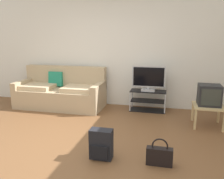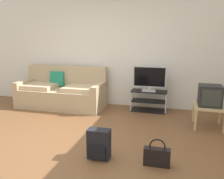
# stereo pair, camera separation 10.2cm
# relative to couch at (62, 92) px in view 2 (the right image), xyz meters

# --- Properties ---
(ground_plane) EXTENTS (9.00, 9.80, 0.02)m
(ground_plane) POSITION_rel_couch_xyz_m (1.12, -1.93, -0.36)
(ground_plane) COLOR brown
(wall_back) EXTENTS (9.00, 0.10, 2.70)m
(wall_back) POSITION_rel_couch_xyz_m (1.12, 0.52, 1.00)
(wall_back) COLOR silver
(wall_back) RESTS_ON ground_plane
(couch) EXTENTS (2.09, 0.91, 0.97)m
(couch) POSITION_rel_couch_xyz_m (0.00, 0.00, 0.00)
(couch) COLOR tan
(couch) RESTS_ON ground_plane
(tv_stand) EXTENTS (0.81, 0.36, 0.48)m
(tv_stand) POSITION_rel_couch_xyz_m (2.11, 0.15, -0.11)
(tv_stand) COLOR black
(tv_stand) RESTS_ON ground_plane
(flat_tv) EXTENTS (0.75, 0.22, 0.57)m
(flat_tv) POSITION_rel_couch_xyz_m (2.11, 0.13, 0.41)
(flat_tv) COLOR #B2B2B7
(flat_tv) RESTS_ON tv_stand
(side_table) EXTENTS (0.55, 0.55, 0.42)m
(side_table) POSITION_rel_couch_xyz_m (3.31, -0.55, 0.01)
(side_table) COLOR tan
(side_table) RESTS_ON ground_plane
(crt_tv) EXTENTS (0.41, 0.37, 0.39)m
(crt_tv) POSITION_rel_couch_xyz_m (3.31, -0.54, 0.26)
(crt_tv) COLOR #232326
(crt_tv) RESTS_ON side_table
(backpack) EXTENTS (0.32, 0.24, 0.43)m
(backpack) POSITION_rel_couch_xyz_m (1.66, -2.21, -0.14)
(backpack) COLOR black
(backpack) RESTS_ON ground_plane
(handbag) EXTENTS (0.35, 0.11, 0.38)m
(handbag) POSITION_rel_couch_xyz_m (2.47, -2.20, -0.21)
(handbag) COLOR black
(handbag) RESTS_ON ground_plane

